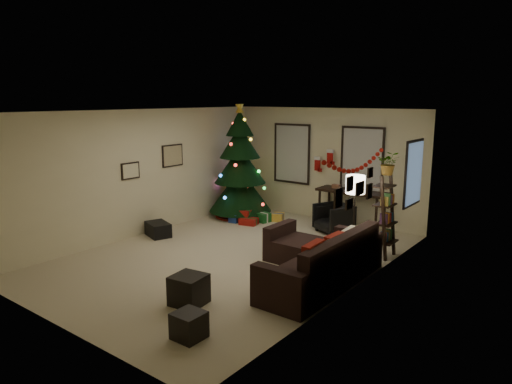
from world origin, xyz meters
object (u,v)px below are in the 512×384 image
Objects in this scene: christmas_tree at (240,169)px; sofa at (318,262)px; desk_chair at (334,218)px; bookshelf at (387,218)px; desk at (352,195)px.

christmas_tree is 4.49m from sofa.
sofa is 2.79m from desk_chair.
bookshelf is (1.55, -0.86, 0.43)m from desk_chair.
sofa is 1.72× the size of bookshelf.
christmas_tree is 1.85× the size of bookshelf.
sofa is at bearing -104.92° from bookshelf.
bookshelf reaches higher than desk_chair.
desk is (2.66, 0.77, -0.43)m from christmas_tree.
desk is 2.09m from bookshelf.
christmas_tree reaches higher than bookshelf.
desk is at bearing 133.87° from bookshelf.
christmas_tree is 4.42× the size of desk_chair.
desk_chair is 0.42× the size of bookshelf.
desk is 1.03× the size of bookshelf.
bookshelf is at bearing -10.17° from christmas_tree.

